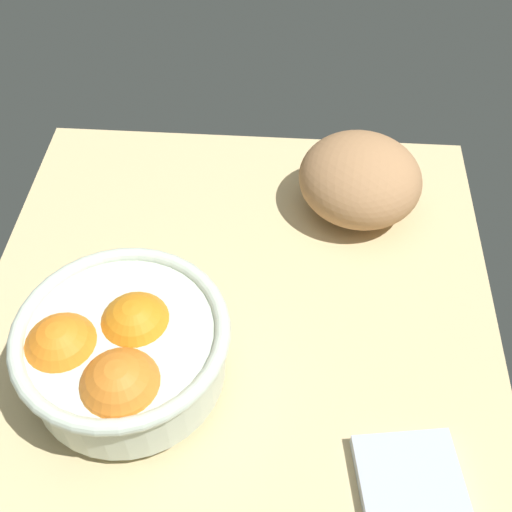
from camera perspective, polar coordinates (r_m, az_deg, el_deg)
name	(u,v)px	position (r cm, az deg, el deg)	size (l,w,h in cm)	color
ground_plane	(235,333)	(75.87, -1.80, -6.74)	(67.56, 59.68, 3.00)	#D2B984
fruit_bowl	(120,352)	(67.06, -11.75, -8.19)	(21.57, 21.57, 10.95)	silver
bread_loaf	(360,179)	(84.33, 9.06, 6.64)	(15.65, 15.06, 10.12)	#AE7D52
napkin_folded	(416,506)	(66.05, 13.79, -20.42)	(14.04, 9.74, 1.55)	#B2BACC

